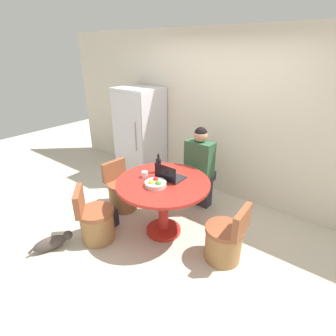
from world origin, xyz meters
The scene contains 14 objects.
ground_plane centered at (0.00, 0.00, 0.00)m, with size 12.00×12.00×0.00m, color beige.
wall_back centered at (0.00, 1.62, 1.30)m, with size 7.00×0.06×2.60m.
refrigerator centered at (-1.45, 1.23, 0.84)m, with size 0.74×0.69×1.68m.
dining_table centered at (-0.02, 0.12, 0.60)m, with size 1.19×1.19×0.78m.
chair_left_side centered at (-0.90, 0.20, 0.26)m, with size 0.46×0.45×0.75m.
chair_near_left_corner centered at (-0.62, -0.53, 0.26)m, with size 0.52×0.52×0.75m.
chair_right_side centered at (0.86, 0.16, 0.26)m, with size 0.45×0.45×0.75m.
person_seated centered at (0.03, 0.94, 0.71)m, with size 0.40×0.37×1.31m.
laptop centered at (-0.01, 0.22, 0.82)m, with size 0.33×0.26×0.22m.
fruit_bowl centered at (-0.02, -0.03, 0.81)m, with size 0.26×0.26×0.10m.
coffee_cup centered at (-0.29, 0.07, 0.82)m, with size 0.08×0.08×0.08m.
bottle centered at (-0.24, 0.29, 0.88)m, with size 0.07×0.07×0.27m.
cat centered at (-0.91, -0.99, 0.10)m, with size 0.25×0.52×0.19m.
handbag centered at (-0.77, -0.21, 0.13)m, with size 0.30×0.14×0.26m.
Camera 1 is at (1.81, -2.15, 2.31)m, focal length 28.00 mm.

